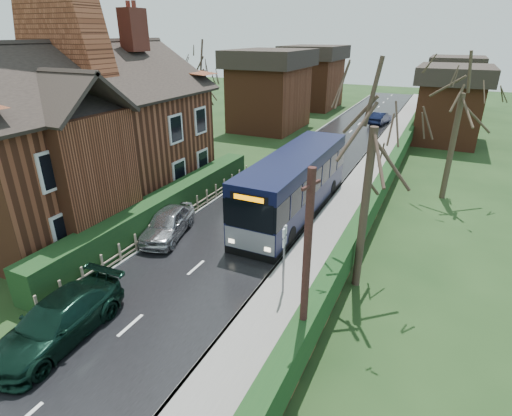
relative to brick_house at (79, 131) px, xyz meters
The scene contains 18 objects.
ground 10.87m from the brick_house, 28.67° to the right, with size 140.00×140.00×0.00m, color #28441D.
road 11.07m from the brick_house, 30.89° to the left, with size 6.00×100.00×0.02m, color black.
pavement 14.64m from the brick_house, 21.92° to the left, with size 2.50×100.00×0.14m, color slate.
kerb_right 13.59m from the brick_house, 23.91° to the left, with size 0.12×100.00×0.14m, color gray.
kerb_left 8.85m from the brick_house, 42.59° to the left, with size 0.12×100.00×0.10m, color gray.
front_hedge 6.02m from the brick_house, ahead, with size 1.20×16.00×1.60m, color #133216.
picket_fence 6.83m from the brick_house, ahead, with size 0.10×16.00×0.90m, color tan, non-canonical shape.
right_wall_hedge 15.80m from the brick_house, 19.77° to the left, with size 0.60×50.00×1.80m.
brick_house is the anchor object (origin of this frame).
bus 11.62m from the brick_house, 22.07° to the left, with size 2.55×10.93×3.31m.
car_silver 7.04m from the brick_house, ahead, with size 1.63×4.05×1.38m, color #AFAFB4.
car_green 11.46m from the brick_house, 48.90° to the right, with size 1.93×4.74×1.38m, color black.
car_distant 32.17m from the brick_house, 70.37° to the left, with size 1.36×3.90×1.29m, color black.
bus_stop_sign 13.31m from the brick_house, 13.09° to the right, with size 0.12×0.44×2.89m.
telegraph_pole 15.79m from the brick_house, 22.55° to the right, with size 0.25×0.79×6.18m.
tree_right_near 15.26m from the brick_house, ahead, with size 4.11×4.11×8.88m.
tree_right_far 20.55m from the brick_house, 29.81° to the left, with size 4.50×4.50×8.69m.
tree_house_side 13.46m from the brick_house, 92.44° to the left, with size 4.00×4.00×9.09m.
Camera 1 is at (8.43, -9.86, 9.06)m, focal length 28.00 mm.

